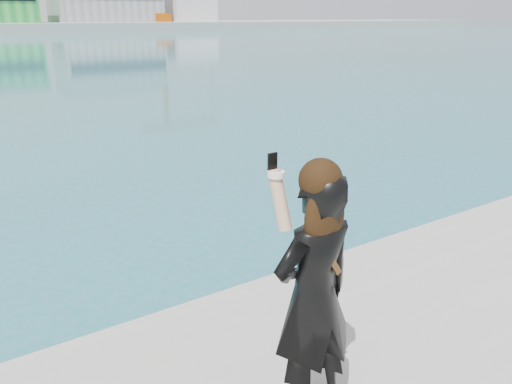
% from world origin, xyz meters
% --- Properties ---
extents(ancillary_shed, '(12.00, 10.00, 6.00)m').
position_xyz_m(ancillary_shed, '(62.00, 126.00, 5.00)').
color(ancillary_shed, silver).
rests_on(ancillary_shed, far_quay).
extents(flagpole_right, '(1.28, 0.16, 8.00)m').
position_xyz_m(flagpole_right, '(22.09, 121.00, 6.54)').
color(flagpole_right, silver).
rests_on(flagpole_right, far_quay).
extents(woman, '(0.67, 0.45, 1.90)m').
position_xyz_m(woman, '(0.76, -0.75, 1.76)').
color(woman, black).
rests_on(woman, near_quay).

